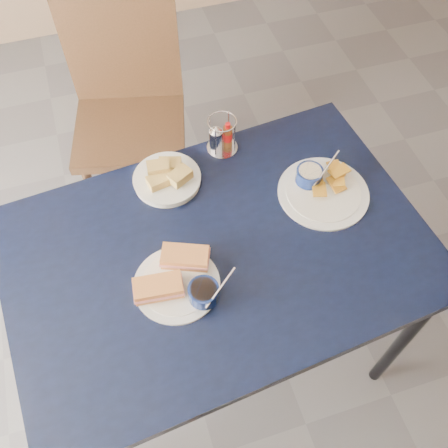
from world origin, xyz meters
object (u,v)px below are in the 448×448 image
object	(u,v)px
condiment_caddy	(221,137)
plantain_plate	(319,186)
sandwich_plate	(180,280)
bread_basket	(167,177)
chair_far	(123,100)
dining_table	(219,259)

from	to	relation	value
condiment_caddy	plantain_plate	bearing A→B (deg)	-46.66
sandwich_plate	condiment_caddy	xyz separation A→B (m)	(0.27, 0.48, 0.03)
bread_basket	chair_far	bearing A→B (deg)	95.48
chair_far	bread_basket	bearing A→B (deg)	-84.52
dining_table	sandwich_plate	world-z (taller)	sandwich_plate
sandwich_plate	condiment_caddy	bearing A→B (deg)	60.24
dining_table	sandwich_plate	xyz separation A→B (m)	(-0.14, -0.08, 0.09)
sandwich_plate	chair_far	bearing A→B (deg)	90.25
dining_table	condiment_caddy	world-z (taller)	condiment_caddy
chair_far	bread_basket	world-z (taller)	chair_far
bread_basket	condiment_caddy	size ratio (longest dim) A/B	1.65
chair_far	bread_basket	distance (m)	0.67
dining_table	plantain_plate	xyz separation A→B (m)	(0.39, 0.12, 0.08)
bread_basket	condiment_caddy	bearing A→B (deg)	22.76
sandwich_plate	bread_basket	xyz separation A→B (m)	(0.06, 0.39, -0.00)
bread_basket	dining_table	bearing A→B (deg)	-74.23
bread_basket	condiment_caddy	xyz separation A→B (m)	(0.22, 0.09, 0.03)
sandwich_plate	plantain_plate	distance (m)	0.57
dining_table	plantain_plate	size ratio (longest dim) A/B	4.55
dining_table	sandwich_plate	size ratio (longest dim) A/B	4.67
sandwich_plate	bread_basket	distance (m)	0.39
sandwich_plate	plantain_plate	world-z (taller)	same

